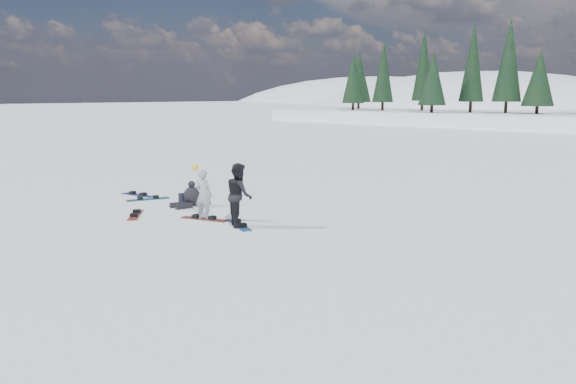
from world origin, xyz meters
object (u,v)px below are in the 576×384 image
(seated_rider, at_px, (191,197))
(snowboarder_woman, at_px, (203,194))
(snowboarder_man, at_px, (239,195))
(snowboard_loose_a, at_px, (148,199))
(snowboard_loose_c, at_px, (138,195))
(snowboard_loose_b, at_px, (135,215))
(gear_bag, at_px, (184,198))

(seated_rider, bearing_deg, snowboarder_woman, -11.77)
(snowboarder_man, bearing_deg, snowboard_loose_a, 26.03)
(snowboarder_man, height_order, snowboard_loose_c, snowboarder_man)
(seated_rider, relative_size, snowboard_loose_c, 0.72)
(snowboarder_man, relative_size, snowboard_loose_c, 1.20)
(snowboard_loose_a, bearing_deg, snowboard_loose_b, -109.66)
(snowboard_loose_c, bearing_deg, snowboarder_man, -16.43)
(snowboarder_woman, relative_size, snowboard_loose_b, 1.11)
(gear_bag, bearing_deg, snowboard_loose_c, -171.63)
(snowboarder_man, height_order, seated_rider, snowboarder_man)
(snowboard_loose_a, bearing_deg, snowboarder_woman, -77.64)
(snowboard_loose_c, distance_m, snowboard_loose_a, 1.03)
(snowboarder_woman, height_order, snowboard_loose_a, snowboarder_woman)
(seated_rider, distance_m, snowboard_loose_a, 2.10)
(snowboarder_man, distance_m, snowboard_loose_c, 6.45)
(snowboarder_woman, xyz_separation_m, snowboarder_man, (1.37, 0.19, 0.13))
(snowboarder_man, xyz_separation_m, snowboard_loose_a, (-5.35, 0.49, -0.88))
(seated_rider, height_order, snowboard_loose_a, seated_rider)
(snowboard_loose_b, bearing_deg, gear_bag, 145.50)
(snowboarder_man, bearing_deg, seated_rider, 17.55)
(snowboarder_man, distance_m, snowboard_loose_a, 5.44)
(snowboard_loose_c, xyz_separation_m, snowboard_loose_a, (1.00, -0.22, 0.00))
(snowboarder_woman, distance_m, snowboard_loose_c, 5.12)
(snowboarder_man, height_order, snowboard_loose_a, snowboarder_man)
(snowboarder_man, relative_size, snowboard_loose_a, 1.20)
(snowboard_loose_a, relative_size, snowboard_loose_b, 1.00)
(snowboarder_woman, distance_m, snowboard_loose_a, 4.10)
(snowboard_loose_a, bearing_deg, snowboarder_man, -73.21)
(snowboarder_man, relative_size, snowboard_loose_b, 1.20)
(snowboarder_woman, relative_size, seated_rider, 1.54)
(snowboarder_man, distance_m, seated_rider, 3.43)
(gear_bag, distance_m, snowboard_loose_a, 1.48)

